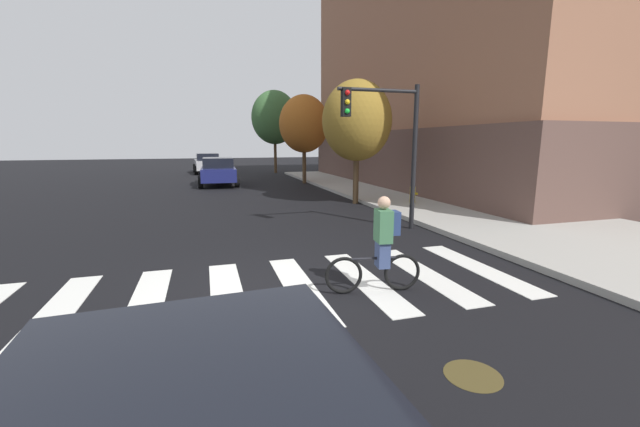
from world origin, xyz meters
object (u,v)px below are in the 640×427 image
(sedan_mid, at_px, (218,171))
(cyclist, at_px, (381,245))
(manhole_cover, at_px, (473,375))
(street_tree_far, at_px, (275,118))
(traffic_light_near, at_px, (389,132))
(sedan_far, at_px, (207,163))
(street_tree_mid, at_px, (304,124))
(fire_hydrant, at_px, (413,193))
(street_tree_near, at_px, (357,121))

(sedan_mid, bearing_deg, cyclist, -83.70)
(manhole_cover, xyz_separation_m, street_tree_far, (3.08, 29.48, 4.61))
(sedan_mid, distance_m, traffic_light_near, 14.88)
(manhole_cover, bearing_deg, sedan_mid, 95.34)
(sedan_far, xyz_separation_m, street_tree_mid, (5.81, -10.42, 2.84))
(fire_hydrant, xyz_separation_m, street_tree_far, (-2.25, 18.92, 4.09))
(cyclist, distance_m, traffic_light_near, 5.26)
(sedan_mid, xyz_separation_m, sedan_far, (-0.54, 9.94, -0.00))
(manhole_cover, xyz_separation_m, street_tree_near, (3.37, 11.90, 3.45))
(sedan_far, bearing_deg, street_tree_near, -72.84)
(street_tree_mid, bearing_deg, fire_hydrant, -78.51)
(manhole_cover, bearing_deg, street_tree_mid, 80.82)
(sedan_far, relative_size, fire_hydrant, 6.30)
(manhole_cover, height_order, cyclist, cyclist)
(traffic_light_near, xyz_separation_m, street_tree_mid, (0.98, 13.62, 0.84))
(sedan_mid, distance_m, fire_hydrant, 12.71)
(cyclist, relative_size, street_tree_mid, 0.31)
(street_tree_far, bearing_deg, cyclist, -96.38)
(traffic_light_near, bearing_deg, sedan_mid, 106.93)
(sedan_mid, xyz_separation_m, traffic_light_near, (4.29, -14.10, 2.00))
(sedan_far, xyz_separation_m, street_tree_far, (5.58, -1.43, 3.76))
(cyclist, bearing_deg, fire_hydrant, 56.67)
(cyclist, height_order, fire_hydrant, cyclist)
(street_tree_far, bearing_deg, street_tree_near, -89.07)
(street_tree_near, bearing_deg, fire_hydrant, -34.32)
(street_tree_far, bearing_deg, manhole_cover, -95.97)
(sedan_far, bearing_deg, manhole_cover, -85.37)
(sedan_mid, bearing_deg, street_tree_mid, -5.23)
(sedan_far, height_order, street_tree_near, street_tree_near)
(street_tree_mid, bearing_deg, manhole_cover, -99.18)
(traffic_light_near, relative_size, street_tree_near, 0.82)
(street_tree_near, distance_m, street_tree_far, 17.62)
(cyclist, relative_size, fire_hydrant, 2.18)
(traffic_light_near, relative_size, street_tree_mid, 0.77)
(manhole_cover, height_order, street_tree_far, street_tree_far)
(traffic_light_near, distance_m, fire_hydrant, 5.30)
(traffic_light_near, bearing_deg, manhole_cover, -108.75)
(street_tree_mid, bearing_deg, sedan_far, 119.16)
(sedan_far, xyz_separation_m, traffic_light_near, (4.83, -24.04, 2.00))
(street_tree_near, xyz_separation_m, street_tree_mid, (-0.05, 8.58, 0.25))
(street_tree_far, bearing_deg, fire_hydrant, -83.22)
(fire_hydrant, xyz_separation_m, street_tree_mid, (-2.02, 9.93, 3.17))
(sedan_mid, xyz_separation_m, street_tree_mid, (5.27, -0.48, 2.84))
(traffic_light_near, xyz_separation_m, street_tree_far, (0.75, 22.61, 1.76))
(manhole_cover, distance_m, street_tree_far, 30.00)
(sedan_far, distance_m, street_tree_near, 20.06)
(traffic_light_near, height_order, street_tree_far, street_tree_far)
(fire_hydrant, distance_m, street_tree_far, 19.48)
(sedan_mid, bearing_deg, sedan_far, 93.11)
(street_tree_near, height_order, street_tree_far, street_tree_far)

